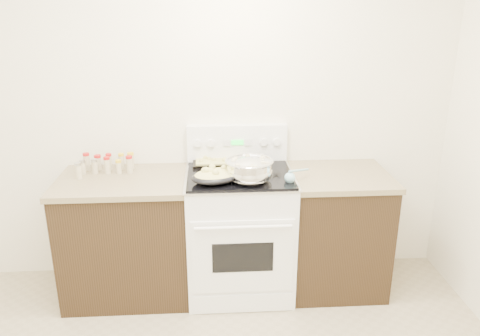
{
  "coord_description": "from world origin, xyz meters",
  "views": [
    {
      "loc": [
        0.15,
        -1.71,
        2.09
      ],
      "look_at": [
        0.35,
        1.37,
        1.0
      ],
      "focal_mm": 35.0,
      "sensor_mm": 36.0,
      "label": 1
    }
  ],
  "objects": [
    {
      "name": "baking_sheet",
      "position": [
        0.23,
        1.68,
        0.96
      ],
      "size": [
        0.45,
        0.32,
        0.06
      ],
      "color": "black",
      "rests_on": "kitchen_range"
    },
    {
      "name": "blue_ladle",
      "position": [
        0.69,
        1.24,
        0.98
      ],
      "size": [
        0.2,
        0.21,
        0.09
      ],
      "color": "#86BBC7",
      "rests_on": "kitchen_range"
    },
    {
      "name": "counter_right",
      "position": [
        1.08,
        1.43,
        0.46
      ],
      "size": [
        0.73,
        0.67,
        0.92
      ],
      "color": "black",
      "rests_on": "ground"
    },
    {
      "name": "room_shell",
      "position": [
        0.0,
        0.0,
        1.7
      ],
      "size": [
        4.1,
        3.6,
        2.75
      ],
      "color": "white",
      "rests_on": "ground"
    },
    {
      "name": "wooden_spoon",
      "position": [
        0.42,
        1.29,
        0.95
      ],
      "size": [
        0.12,
        0.26,
        0.04
      ],
      "color": "tan",
      "rests_on": "kitchen_range"
    },
    {
      "name": "roasting_pan",
      "position": [
        0.18,
        1.26,
        0.99
      ],
      "size": [
        0.42,
        0.36,
        0.11
      ],
      "color": "black",
      "rests_on": "kitchen_range"
    },
    {
      "name": "kitchen_range",
      "position": [
        0.35,
        1.42,
        0.49
      ],
      "size": [
        0.78,
        0.73,
        1.22
      ],
      "color": "white",
      "rests_on": "ground"
    },
    {
      "name": "counter_left",
      "position": [
        -0.48,
        1.43,
        0.46
      ],
      "size": [
        0.93,
        0.67,
        0.92
      ],
      "color": "black",
      "rests_on": "ground"
    },
    {
      "name": "mixing_bowl",
      "position": [
        0.41,
        1.27,
        1.02
      ],
      "size": [
        0.33,
        0.33,
        0.19
      ],
      "color": "silver",
      "rests_on": "kitchen_range"
    },
    {
      "name": "spice_jars",
      "position": [
        -0.62,
        1.57,
        0.98
      ],
      "size": [
        0.39,
        0.24,
        0.13
      ],
      "color": "#BFB28C",
      "rests_on": "counter_left"
    }
  ]
}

